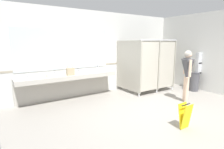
% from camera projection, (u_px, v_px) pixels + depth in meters
% --- Properties ---
extents(ground_plane, '(7.16, 6.37, 0.10)m').
position_uv_depth(ground_plane, '(160.00, 117.00, 4.81)').
color(ground_plane, gray).
extents(wall_back, '(7.16, 0.12, 2.99)m').
position_uv_depth(wall_back, '(102.00, 53.00, 6.94)').
color(wall_back, silver).
rests_on(wall_back, ground_plane).
extents(wall_back_tile_band, '(7.16, 0.01, 0.06)m').
position_uv_depth(wall_back_tile_band, '(103.00, 64.00, 6.97)').
color(wall_back_tile_band, '#9E937F').
rests_on(wall_back_tile_band, wall_back).
extents(vanity_counter, '(3.26, 0.59, 0.96)m').
position_uv_depth(vanity_counter, '(69.00, 81.00, 6.04)').
color(vanity_counter, '#B2ADA3').
rests_on(vanity_counter, ground_plane).
extents(mirror_panel, '(3.16, 0.02, 1.32)m').
position_uv_depth(mirror_panel, '(65.00, 49.00, 6.04)').
color(mirror_panel, silver).
rests_on(mirror_panel, wall_back).
extents(bathroom_stalls, '(1.85, 1.38, 1.98)m').
position_uv_depth(bathroom_stalls, '(149.00, 64.00, 7.08)').
color(bathroom_stalls, '#B2AD9E').
rests_on(bathroom_stalls, ground_plane).
extents(paper_towel_dispenser_upper, '(0.36, 0.13, 0.48)m').
position_uv_depth(paper_towel_dispenser_upper, '(200.00, 59.00, 7.11)').
color(paper_towel_dispenser_upper, '#B7BABF').
rests_on(paper_towel_dispenser_upper, wall_side_right).
extents(paper_towel_dispenser_lower, '(0.34, 0.13, 0.43)m').
position_uv_depth(paper_towel_dispenser_lower, '(199.00, 69.00, 7.17)').
color(paper_towel_dispenser_lower, '#B7BABF').
rests_on(paper_towel_dispenser_lower, wall_side_right).
extents(trash_bin, '(0.36, 0.36, 0.72)m').
position_uv_depth(trash_bin, '(194.00, 82.00, 7.13)').
color(trash_bin, '#47474C').
rests_on(trash_bin, ground_plane).
extents(person_standing, '(0.56, 0.56, 1.64)m').
position_uv_depth(person_standing, '(187.00, 70.00, 5.71)').
color(person_standing, beige).
rests_on(person_standing, ground_plane).
extents(handbag, '(0.24, 0.13, 0.37)m').
position_uv_depth(handbag, '(70.00, 71.00, 5.78)').
color(handbag, tan).
rests_on(handbag, vanity_counter).
extents(soap_dispenser, '(0.07, 0.07, 0.19)m').
position_uv_depth(soap_dispenser, '(97.00, 69.00, 6.70)').
color(soap_dispenser, white).
rests_on(soap_dispenser, vanity_counter).
extents(paper_cup, '(0.07, 0.07, 0.09)m').
position_uv_depth(paper_cup, '(47.00, 76.00, 5.42)').
color(paper_cup, beige).
rests_on(paper_cup, vanity_counter).
extents(wet_floor_sign, '(0.28, 0.19, 0.57)m').
position_uv_depth(wet_floor_sign, '(185.00, 116.00, 4.01)').
color(wet_floor_sign, yellow).
rests_on(wet_floor_sign, ground_plane).
extents(floor_drain_cover, '(0.14, 0.14, 0.01)m').
position_uv_depth(floor_drain_cover, '(181.00, 115.00, 4.77)').
color(floor_drain_cover, '#B7BABF').
rests_on(floor_drain_cover, ground_plane).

